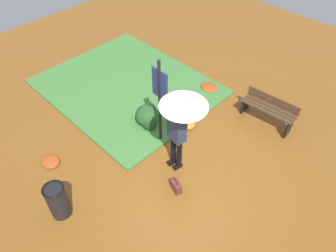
{
  "coord_description": "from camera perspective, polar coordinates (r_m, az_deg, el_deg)",
  "views": [
    {
      "loc": [
        2.97,
        -3.41,
        5.82
      ],
      "look_at": [
        -0.6,
        0.19,
        0.85
      ],
      "focal_mm": 34.46,
      "sensor_mm": 36.0,
      "label": 1
    }
  ],
  "objects": [
    {
      "name": "ground_plane",
      "position": [
        7.37,
        2.3,
        -7.77
      ],
      "size": [
        18.0,
        18.0,
        0.0
      ],
      "primitive_type": "plane",
      "color": "brown"
    },
    {
      "name": "grass_verge",
      "position": [
        9.61,
        -7.2,
        6.97
      ],
      "size": [
        4.8,
        4.0,
        0.05
      ],
      "color": "#47843D",
      "rests_on": "ground_plane"
    },
    {
      "name": "person_with_umbrella",
      "position": [
        6.31,
        2.25,
        1.8
      ],
      "size": [
        0.96,
        0.96,
        2.04
      ],
      "color": "black",
      "rests_on": "ground_plane"
    },
    {
      "name": "info_sign_post",
      "position": [
        7.0,
        -1.45,
        5.72
      ],
      "size": [
        0.44,
        0.07,
        2.3
      ],
      "color": "black",
      "rests_on": "ground_plane"
    },
    {
      "name": "handbag",
      "position": [
        6.95,
        1.43,
        -10.55
      ],
      "size": [
        0.33,
        0.22,
        0.37
      ],
      "color": "brown",
      "rests_on": "ground_plane"
    },
    {
      "name": "park_bench",
      "position": [
        8.56,
        17.35,
        2.77
      ],
      "size": [
        1.4,
        0.48,
        0.75
      ],
      "color": "black",
      "rests_on": "ground_plane"
    },
    {
      "name": "trash_bin",
      "position": [
        6.75,
        -18.92,
        -12.38
      ],
      "size": [
        0.42,
        0.42,
        0.83
      ],
      "color": "black",
      "rests_on": "ground_plane"
    },
    {
      "name": "shrub_cluster",
      "position": [
        8.2,
        -3.61,
        1.61
      ],
      "size": [
        0.67,
        0.61,
        0.55
      ],
      "color": "#285628",
      "rests_on": "ground_plane"
    },
    {
      "name": "leaf_pile_near_person",
      "position": [
        8.34,
        2.87,
        0.75
      ],
      "size": [
        0.62,
        0.5,
        0.14
      ],
      "color": "#C68428",
      "rests_on": "ground_plane"
    },
    {
      "name": "leaf_pile_by_bench",
      "position": [
        7.93,
        -20.06,
        -5.87
      ],
      "size": [
        0.48,
        0.38,
        0.11
      ],
      "color": "#B74C1E",
      "rests_on": "ground_plane"
    },
    {
      "name": "leaf_pile_far_path",
      "position": [
        9.52,
        7.27,
        6.81
      ],
      "size": [
        0.54,
        0.43,
        0.12
      ],
      "color": "#B74C1E",
      "rests_on": "ground_plane"
    }
  ]
}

